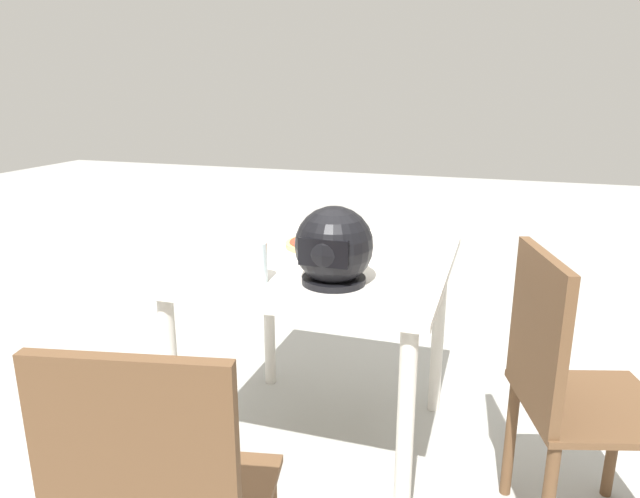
{
  "coord_description": "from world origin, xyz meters",
  "views": [
    {
      "loc": [
        -0.58,
        1.82,
        1.34
      ],
      "look_at": [
        0.02,
        -0.05,
        0.77
      ],
      "focal_mm": 32.18,
      "sensor_mm": 36.0,
      "label": 1
    }
  ],
  "objects": [
    {
      "name": "pizza",
      "position": [
        0.04,
        -0.11,
        0.78
      ],
      "size": [
        0.24,
        0.24,
        0.05
      ],
      "color": "tan",
      "rests_on": "pizza_plate"
    },
    {
      "name": "motorcycle_helmet",
      "position": [
        -0.11,
        0.23,
        0.87
      ],
      "size": [
        0.24,
        0.24,
        0.24
      ],
      "color": "black",
      "rests_on": "dining_table"
    },
    {
      "name": "dining_table",
      "position": [
        0.0,
        0.0,
        0.65
      ],
      "size": [
        0.88,
        0.92,
        0.75
      ],
      "color": "beige",
      "rests_on": "ground"
    },
    {
      "name": "pizza_plate",
      "position": [
        0.05,
        -0.11,
        0.76
      ],
      "size": [
        0.31,
        0.31,
        0.01
      ],
      "primitive_type": "cylinder",
      "color": "white",
      "rests_on": "dining_table"
    },
    {
      "name": "ground_plane",
      "position": [
        0.0,
        0.0,
        0.0
      ],
      "size": [
        14.0,
        14.0,
        0.0
      ],
      "primitive_type": "plane",
      "color": "#9E9E99"
    },
    {
      "name": "drinking_glass",
      "position": [
        0.12,
        0.29,
        0.82
      ],
      "size": [
        0.07,
        0.07,
        0.13
      ],
      "primitive_type": "cylinder",
      "color": "silver",
      "rests_on": "dining_table"
    },
    {
      "name": "chair_side",
      "position": [
        -0.8,
        0.2,
        0.51
      ],
      "size": [
        0.5,
        0.5,
        0.9
      ],
      "color": "brown",
      "rests_on": "ground"
    }
  ]
}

